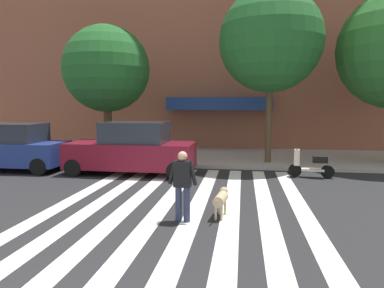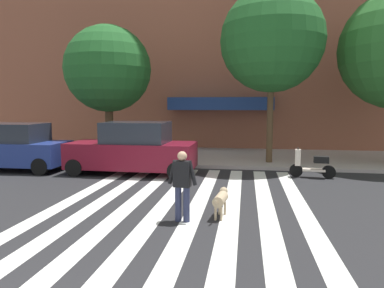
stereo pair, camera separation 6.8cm
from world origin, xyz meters
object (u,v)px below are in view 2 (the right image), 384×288
at_px(street_tree_middle, 272,41).
at_px(street_tree_nearest, 108,69).
at_px(pedestrian_dog_walker, 182,182).
at_px(dog_on_leash, 221,199).
at_px(parked_car_near_curb, 11,148).
at_px(parked_car_behind_first, 133,149).
at_px(parked_scooter, 312,165).

bearing_deg(street_tree_middle, street_tree_nearest, 177.20).
xyz_separation_m(pedestrian_dog_walker, dog_on_leash, (0.85, 0.47, -0.48)).
height_order(parked_car_near_curb, dog_on_leash, parked_car_near_curb).
bearing_deg(parked_car_behind_first, street_tree_middle, 26.64).
bearing_deg(street_tree_nearest, pedestrian_dog_walker, -58.46).
height_order(pedestrian_dog_walker, dog_on_leash, pedestrian_dog_walker).
distance_m(parked_car_near_curb, parked_scooter, 12.02).
xyz_separation_m(street_tree_middle, dog_on_leash, (-1.61, -7.49, -4.97)).
relative_size(parked_car_behind_first, dog_on_leash, 4.66).
distance_m(parked_car_near_curb, street_tree_middle, 11.83).
xyz_separation_m(parked_car_near_curb, parked_scooter, (12.01, 0.26, -0.44)).
bearing_deg(dog_on_leash, parked_scooter, 59.16).
bearing_deg(pedestrian_dog_walker, parked_scooter, 54.99).
bearing_deg(street_tree_middle, pedestrian_dog_walker, -107.17).
xyz_separation_m(parked_car_behind_first, street_tree_nearest, (-2.20, 3.07, 3.41)).
bearing_deg(pedestrian_dog_walker, parked_car_near_curb, 147.12).
height_order(parked_car_behind_first, street_tree_nearest, street_tree_nearest).
relative_size(parked_car_behind_first, parked_scooter, 3.02).
xyz_separation_m(parked_car_near_curb, pedestrian_dog_walker, (8.14, -5.27, 0.01)).
distance_m(parked_scooter, pedestrian_dog_walker, 6.76).
relative_size(street_tree_nearest, dog_on_leash, 5.93).
bearing_deg(dog_on_leash, parked_car_near_curb, 151.96).
bearing_deg(parked_car_behind_first, street_tree_nearest, 125.63).
xyz_separation_m(parked_scooter, pedestrian_dog_walker, (-3.87, -5.52, 0.45)).
xyz_separation_m(parked_car_behind_first, pedestrian_dog_walker, (2.92, -5.26, -0.03)).
bearing_deg(parked_scooter, street_tree_nearest, 162.65).
height_order(parked_car_near_curb, street_tree_middle, street_tree_middle).
relative_size(parked_car_near_curb, pedestrian_dog_walker, 2.83).
relative_size(parked_scooter, dog_on_leash, 1.54).
height_order(parked_car_near_curb, pedestrian_dog_walker, parked_car_near_curb).
distance_m(parked_scooter, street_tree_middle, 5.69).
bearing_deg(pedestrian_dog_walker, street_tree_nearest, 121.54).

